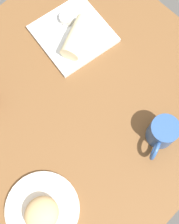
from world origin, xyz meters
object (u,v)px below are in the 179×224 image
object	(u,v)px
scone_pastry	(42,214)
square_plate	(73,34)
round_plate	(42,209)
sauce_cup	(67,18)
coffee_mug	(162,133)
breakfast_wrap	(78,37)

from	to	relation	value
scone_pastry	square_plate	xyz separation A→B (cm)	(46.34, 36.55, -3.43)
round_plate	square_plate	distance (cm)	57.78
square_plate	sauce_cup	world-z (taller)	sauce_cup
coffee_mug	sauce_cup	bearing A→B (deg)	81.33
round_plate	sauce_cup	bearing A→B (deg)	40.27
scone_pastry	coffee_mug	world-z (taller)	coffee_mug
round_plate	coffee_mug	xyz separation A→B (cm)	(39.97, -9.11, 4.04)
square_plate	coffee_mug	xyz separation A→B (cm)	(-5.71, -44.49, 3.94)
scone_pastry	square_plate	distance (cm)	59.12
sauce_cup	breakfast_wrap	bearing A→B (deg)	-110.42
coffee_mug	round_plate	bearing A→B (deg)	167.16
round_plate	breakfast_wrap	bearing A→B (deg)	35.44
scone_pastry	sauce_cup	world-z (taller)	scone_pastry
square_plate	breakfast_wrap	size ratio (longest dim) A/B	1.62
square_plate	coffee_mug	bearing A→B (deg)	-97.32
sauce_cup	coffee_mug	size ratio (longest dim) A/B	0.38
round_plate	square_plate	xyz separation A→B (cm)	(45.69, 35.38, 0.10)
scone_pastry	coffee_mug	distance (cm)	41.40
breakfast_wrap	coffee_mug	world-z (taller)	coffee_mug
round_plate	sauce_cup	world-z (taller)	sauce_cup
round_plate	breakfast_wrap	xyz separation A→B (cm)	(44.24, 31.49, 4.12)
square_plate	sauce_cup	distance (cm)	5.66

